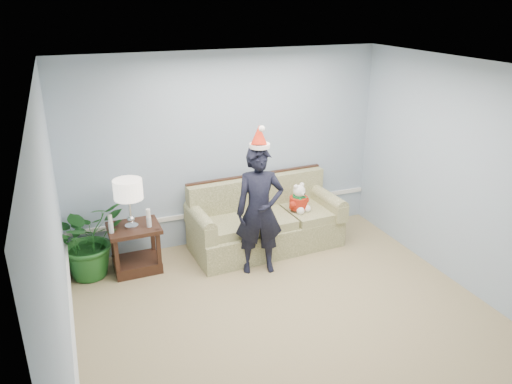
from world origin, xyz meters
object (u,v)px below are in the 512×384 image
object	(u,v)px
sofa	(264,223)
table_lamp	(128,192)
houseplant	(88,239)
man	(259,211)
side_table	(136,253)
teddy_bear	(299,201)

from	to	relation	value
sofa	table_lamp	world-z (taller)	table_lamp
houseplant	man	size ratio (longest dim) A/B	0.61
side_table	man	size ratio (longest dim) A/B	0.39
sofa	side_table	size ratio (longest dim) A/B	3.25
teddy_bear	man	bearing A→B (deg)	-167.75
table_lamp	houseplant	size ratio (longest dim) A/B	0.63
houseplant	man	world-z (taller)	man
table_lamp	teddy_bear	distance (m)	2.34
houseplant	man	xyz separation A→B (m)	(2.04, -0.67, 0.33)
houseplant	side_table	bearing A→B (deg)	-9.41
side_table	teddy_bear	size ratio (longest dim) A/B	1.58
side_table	sofa	bearing A→B (deg)	0.77
sofa	teddy_bear	world-z (taller)	sofa
sofa	side_table	distance (m)	1.81
man	teddy_bear	distance (m)	0.94
houseplant	teddy_bear	size ratio (longest dim) A/B	2.43
teddy_bear	sofa	bearing A→B (deg)	146.50
table_lamp	man	xyz separation A→B (m)	(1.51, -0.55, -0.28)
sofa	houseplant	bearing A→B (deg)	175.18
side_table	teddy_bear	xyz separation A→B (m)	(2.28, -0.09, 0.42)
side_table	houseplant	bearing A→B (deg)	170.59
houseplant	teddy_bear	distance (m)	2.84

